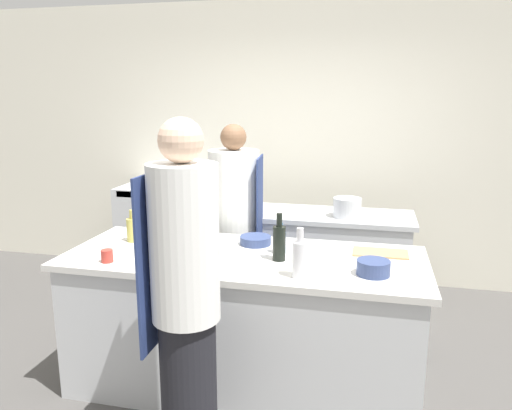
# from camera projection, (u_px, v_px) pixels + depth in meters

# --- Properties ---
(ground_plane) EXTENTS (16.00, 16.00, 0.00)m
(ground_plane) POSITION_uv_depth(u_px,v_px,m) (244.00, 382.00, 3.36)
(ground_plane) COLOR #4C4947
(wall_back) EXTENTS (8.00, 0.06, 2.80)m
(wall_back) POSITION_uv_depth(u_px,v_px,m) (295.00, 144.00, 5.08)
(wall_back) COLOR silver
(wall_back) RESTS_ON ground_plane
(prep_counter) EXTENTS (2.27, 0.91, 0.90)m
(prep_counter) POSITION_uv_depth(u_px,v_px,m) (244.00, 320.00, 3.26)
(prep_counter) COLOR silver
(prep_counter) RESTS_ON ground_plane
(pass_counter) EXTENTS (1.94, 0.61, 0.90)m
(pass_counter) POSITION_uv_depth(u_px,v_px,m) (298.00, 261.00, 4.41)
(pass_counter) COLOR silver
(pass_counter) RESTS_ON ground_plane
(oven_range) EXTENTS (0.83, 0.64, 0.98)m
(oven_range) POSITION_uv_depth(u_px,v_px,m) (165.00, 232.00, 5.21)
(oven_range) COLOR silver
(oven_range) RESTS_ON ground_plane
(chef_at_prep_near) EXTENTS (0.35, 0.33, 1.80)m
(chef_at_prep_near) POSITION_uv_depth(u_px,v_px,m) (185.00, 302.00, 2.42)
(chef_at_prep_near) COLOR black
(chef_at_prep_near) RESTS_ON ground_plane
(chef_at_stove) EXTENTS (0.43, 0.41, 1.67)m
(chef_at_stove) POSITION_uv_depth(u_px,v_px,m) (235.00, 231.00, 3.97)
(chef_at_stove) COLOR black
(chef_at_stove) RESTS_ON ground_plane
(bottle_olive_oil) EXTENTS (0.08, 0.08, 0.31)m
(bottle_olive_oil) POSITION_uv_depth(u_px,v_px,m) (169.00, 243.00, 3.01)
(bottle_olive_oil) COLOR #5B2319
(bottle_olive_oil) RESTS_ON prep_counter
(bottle_vinegar) EXTENTS (0.09, 0.09, 0.29)m
(bottle_vinegar) POSITION_uv_depth(u_px,v_px,m) (197.00, 229.00, 3.34)
(bottle_vinegar) COLOR #19471E
(bottle_vinegar) RESTS_ON prep_counter
(bottle_wine) EXTENTS (0.08, 0.08, 0.30)m
(bottle_wine) POSITION_uv_depth(u_px,v_px,m) (279.00, 242.00, 3.04)
(bottle_wine) COLOR black
(bottle_wine) RESTS_ON prep_counter
(bottle_cooking_oil) EXTENTS (0.09, 0.09, 0.22)m
(bottle_cooking_oil) POSITION_uv_depth(u_px,v_px,m) (133.00, 229.00, 3.44)
(bottle_cooking_oil) COLOR #B2A84C
(bottle_cooking_oil) RESTS_ON prep_counter
(bottle_sauce) EXTENTS (0.08, 0.08, 0.29)m
(bottle_sauce) POSITION_uv_depth(u_px,v_px,m) (300.00, 258.00, 2.76)
(bottle_sauce) COLOR silver
(bottle_sauce) RESTS_ON prep_counter
(bottle_water) EXTENTS (0.07, 0.07, 0.20)m
(bottle_water) POSITION_uv_depth(u_px,v_px,m) (280.00, 241.00, 3.19)
(bottle_water) COLOR #2D5175
(bottle_water) RESTS_ON prep_counter
(bowl_mixing_large) EXTENTS (0.19, 0.19, 0.09)m
(bowl_mixing_large) POSITION_uv_depth(u_px,v_px,m) (373.00, 268.00, 2.81)
(bowl_mixing_large) COLOR navy
(bowl_mixing_large) RESTS_ON prep_counter
(bowl_prep_small) EXTENTS (0.21, 0.21, 0.06)m
(bowl_prep_small) POSITION_uv_depth(u_px,v_px,m) (255.00, 240.00, 3.38)
(bowl_prep_small) COLOR navy
(bowl_prep_small) RESTS_ON prep_counter
(bowl_ceramic_blue) EXTENTS (0.26, 0.26, 0.08)m
(bowl_ceramic_blue) POSITION_uv_depth(u_px,v_px,m) (215.00, 260.00, 2.94)
(bowl_ceramic_blue) COLOR white
(bowl_ceramic_blue) RESTS_ON prep_counter
(bowl_wooden_salad) EXTENTS (0.17, 0.17, 0.07)m
(bowl_wooden_salad) POSITION_uv_depth(u_px,v_px,m) (313.00, 254.00, 3.07)
(bowl_wooden_salad) COLOR white
(bowl_wooden_salad) RESTS_ON prep_counter
(cup) EXTENTS (0.07, 0.07, 0.08)m
(cup) POSITION_uv_depth(u_px,v_px,m) (107.00, 256.00, 3.03)
(cup) COLOR #B2382D
(cup) RESTS_ON prep_counter
(cutting_board) EXTENTS (0.35, 0.19, 0.01)m
(cutting_board) POSITION_uv_depth(u_px,v_px,m) (380.00, 253.00, 3.19)
(cutting_board) COLOR tan
(cutting_board) RESTS_ON prep_counter
(stockpot) EXTENTS (0.23, 0.23, 0.16)m
(stockpot) POSITION_uv_depth(u_px,v_px,m) (347.00, 208.00, 4.11)
(stockpot) COLOR silver
(stockpot) RESTS_ON pass_counter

